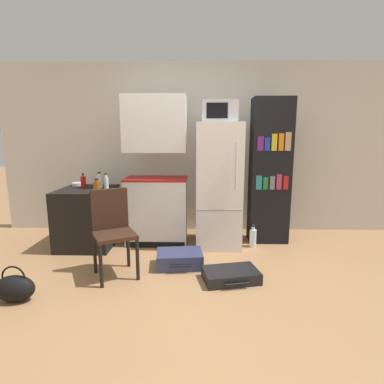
% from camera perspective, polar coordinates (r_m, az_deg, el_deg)
% --- Properties ---
extents(ground_plane, '(24.00, 24.00, 0.00)m').
position_cam_1_polar(ground_plane, '(3.04, 0.66, -18.15)').
color(ground_plane, '#A3754C').
extents(wall_back, '(6.40, 0.10, 2.54)m').
position_cam_1_polar(wall_back, '(4.67, 3.36, 8.20)').
color(wall_back, beige).
rests_on(wall_back, ground_plane).
extents(side_table, '(0.69, 0.77, 0.78)m').
position_cam_1_polar(side_table, '(4.28, -19.22, -4.53)').
color(side_table, black).
rests_on(side_table, ground_plane).
extents(kitchen_hutch, '(0.84, 0.50, 1.98)m').
position_cam_1_polar(kitchen_hutch, '(4.09, -6.82, 2.97)').
color(kitchen_hutch, white).
rests_on(kitchen_hutch, ground_plane).
extents(refrigerator, '(0.59, 0.66, 1.63)m').
position_cam_1_polar(refrigerator, '(4.01, 5.02, 1.26)').
color(refrigerator, white).
rests_on(refrigerator, ground_plane).
extents(microwave, '(0.45, 0.35, 0.28)m').
position_cam_1_polar(microwave, '(3.97, 5.24, 14.99)').
color(microwave, '#B7B7BC').
rests_on(microwave, refrigerator).
extents(bookshelf, '(0.53, 0.34, 1.97)m').
position_cam_1_polar(bookshelf, '(4.24, 14.60, 3.75)').
color(bookshelf, black).
rests_on(bookshelf, ground_plane).
extents(bottle_amber_beer, '(0.09, 0.09, 0.18)m').
position_cam_1_polar(bottle_amber_beer, '(3.80, -17.65, 0.89)').
color(bottle_amber_beer, brown).
rests_on(bottle_amber_beer, side_table).
extents(bottle_milk_white, '(0.08, 0.08, 0.22)m').
position_cam_1_polar(bottle_milk_white, '(4.18, -17.19, 1.95)').
color(bottle_milk_white, white).
rests_on(bottle_milk_white, side_table).
extents(bottle_clear_short, '(0.06, 0.06, 0.22)m').
position_cam_1_polar(bottle_clear_short, '(3.99, -16.04, 1.64)').
color(bottle_clear_short, silver).
rests_on(bottle_clear_short, side_table).
extents(bottle_ketchup_red, '(0.07, 0.07, 0.19)m').
position_cam_1_polar(bottle_ketchup_red, '(4.31, -20.00, 1.89)').
color(bottle_ketchup_red, '#AD1914').
rests_on(bottle_ketchup_red, side_table).
extents(bowl, '(0.15, 0.15, 0.04)m').
position_cam_1_polar(bowl, '(4.51, -20.96, 1.41)').
color(bowl, silver).
rests_on(bowl, side_table).
extents(chair, '(0.54, 0.54, 0.91)m').
position_cam_1_polar(chair, '(3.28, -14.94, -6.06)').
color(chair, black).
rests_on(chair, ground_plane).
extents(suitcase_large_flat, '(0.61, 0.45, 0.12)m').
position_cam_1_polar(suitcase_large_flat, '(3.21, 7.41, -15.43)').
color(suitcase_large_flat, black).
rests_on(suitcase_large_flat, ground_plane).
extents(suitcase_small_flat, '(0.55, 0.42, 0.17)m').
position_cam_1_polar(suitcase_small_flat, '(3.49, -2.38, -12.63)').
color(suitcase_small_flat, navy).
rests_on(suitcase_small_flat, ground_plane).
extents(handbag, '(0.36, 0.20, 0.33)m').
position_cam_1_polar(handbag, '(3.22, -30.71, -15.45)').
color(handbag, black).
rests_on(handbag, ground_plane).
extents(water_bottle_front, '(0.09, 0.09, 0.30)m').
position_cam_1_polar(water_bottle_front, '(4.13, 11.54, -8.49)').
color(water_bottle_front, silver).
rests_on(water_bottle_front, ground_plane).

